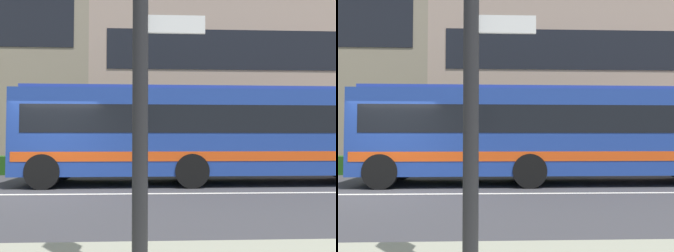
% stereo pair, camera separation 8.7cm
% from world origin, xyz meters
% --- Properties ---
extents(ground_plane, '(160.00, 160.00, 0.00)m').
position_xyz_m(ground_plane, '(0.00, 0.00, 0.00)').
color(ground_plane, '#39393E').
extents(lane_centre_line, '(60.00, 0.16, 0.01)m').
position_xyz_m(lane_centre_line, '(0.00, 0.00, 0.00)').
color(lane_centre_line, silver).
rests_on(lane_centre_line, ground_plane).
extents(apartment_block_right, '(23.89, 10.21, 10.69)m').
position_xyz_m(apartment_block_right, '(11.43, 14.27, 5.35)').
color(apartment_block_right, tan).
rests_on(apartment_block_right, ground_plane).
extents(transit_bus, '(12.07, 2.70, 3.03)m').
position_xyz_m(transit_bus, '(4.71, 2.16, 1.67)').
color(transit_bus, '#203E95').
rests_on(transit_bus, ground_plane).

